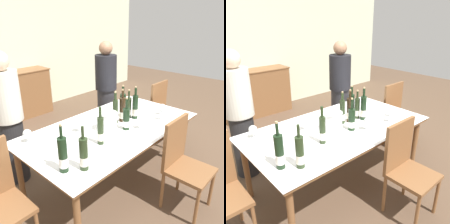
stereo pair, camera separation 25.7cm
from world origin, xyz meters
TOP-DOWN VIEW (x-y plane):
  - ground_plane at (0.00, 0.00)m, footprint 12.00×12.00m
  - back_wall at (0.00, 2.99)m, footprint 8.00×0.10m
  - sideboard_cabinet at (0.20, 2.70)m, footprint 1.39×0.46m
  - dining_table at (0.00, 0.00)m, footprint 2.03×1.11m
  - ice_bucket at (-0.09, -0.03)m, footprint 0.20×0.20m
  - wine_bottle_0 at (-0.36, -0.17)m, footprint 0.06×0.06m
  - wine_bottle_1 at (0.37, -0.04)m, footprint 0.07×0.07m
  - wine_bottle_2 at (0.20, 0.02)m, footprint 0.08×0.08m
  - wine_bottle_3 at (0.31, 0.10)m, footprint 0.07×0.07m
  - wine_bottle_4 at (0.11, 0.04)m, footprint 0.06×0.06m
  - wine_bottle_5 at (0.34, 0.03)m, footprint 0.07×0.07m
  - wine_bottle_6 at (-0.74, -0.36)m, footprint 0.07×0.07m
  - wine_bottle_7 at (-0.87, -0.26)m, footprint 0.08×0.08m
  - wine_bottle_8 at (0.06, -0.15)m, footprint 0.08×0.08m
  - wine_glass_0 at (0.55, -0.32)m, footprint 0.08×0.08m
  - wine_glass_1 at (-0.33, 0.18)m, footprint 0.08×0.08m
  - wine_glass_2 at (0.69, -0.23)m, footprint 0.08×0.08m
  - wine_glass_3 at (-0.82, 0.38)m, footprint 0.08×0.08m
  - wine_glass_4 at (0.18, -0.27)m, footprint 0.08×0.08m
  - chair_near_front at (0.21, -0.78)m, footprint 0.42×0.42m
  - chair_right_end at (1.31, 0.09)m, footprint 0.42×0.42m
  - person_host at (-0.75, 0.90)m, footprint 0.33×0.33m
  - person_guest_left at (0.80, 0.84)m, footprint 0.33×0.33m

SIDE VIEW (x-z plane):
  - ground_plane at x=0.00m, z-range 0.00..0.00m
  - sideboard_cabinet at x=0.20m, z-range 0.00..0.92m
  - chair_right_end at x=1.31m, z-range 0.07..1.03m
  - chair_near_front at x=0.21m, z-range 0.06..1.03m
  - dining_table at x=0.00m, z-range 0.31..1.05m
  - person_guest_left at x=0.80m, z-range 0.00..1.56m
  - person_host at x=-0.75m, z-range 0.00..1.58m
  - wine_glass_3 at x=-0.82m, z-range 0.76..0.90m
  - wine_glass_1 at x=-0.33m, z-range 0.76..0.91m
  - wine_glass_2 at x=0.69m, z-range 0.76..0.91m
  - wine_glass_4 at x=0.18m, z-range 0.77..0.91m
  - wine_glass_0 at x=0.55m, z-range 0.77..0.92m
  - ice_bucket at x=-0.09m, z-range 0.74..0.95m
  - wine_bottle_8 at x=0.06m, z-range 0.67..1.04m
  - wine_bottle_5 at x=0.34m, z-range 0.68..1.04m
  - wine_bottle_6 at x=-0.74m, z-range 0.68..1.06m
  - wine_bottle_0 at x=-0.36m, z-range 0.68..1.06m
  - wine_bottle_2 at x=0.20m, z-range 0.68..1.07m
  - wine_bottle_4 at x=0.11m, z-range 0.68..1.07m
  - wine_bottle_3 at x=0.31m, z-range 0.68..1.08m
  - wine_bottle_1 at x=0.37m, z-range 0.68..1.08m
  - wine_bottle_7 at x=-0.87m, z-range 0.67..1.09m
  - back_wall at x=0.00m, z-range 0.00..2.80m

